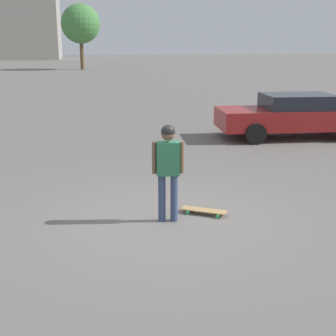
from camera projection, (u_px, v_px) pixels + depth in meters
name	position (u px, v px, depth m)	size (l,w,h in m)	color
ground_plane	(168.00, 221.00, 7.73)	(220.00, 220.00, 0.00)	slate
person	(168.00, 163.00, 7.48)	(0.51, 0.24, 1.61)	#38476B
skateboard	(204.00, 211.00, 8.01)	(0.78, 0.56, 0.08)	tan
car_parked_near	(294.00, 115.00, 14.35)	(4.71, 2.15, 1.33)	maroon
tree_distant	(81.00, 24.00, 49.70)	(4.13, 4.13, 6.85)	brown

